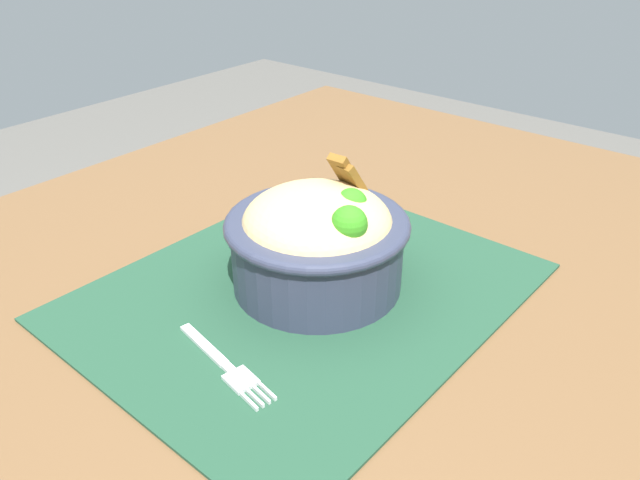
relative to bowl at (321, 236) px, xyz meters
name	(u,v)px	position (x,y,z in m)	size (l,w,h in m)	color
table	(300,334)	(0.00, -0.03, -0.13)	(1.17, 0.88, 0.78)	brown
placemat	(305,291)	(0.02, 0.00, -0.06)	(0.44, 0.36, 0.00)	#1E422D
bowl	(321,236)	(0.00, 0.00, 0.00)	(0.19, 0.19, 0.13)	#2D3347
fork	(227,366)	(0.15, 0.02, -0.05)	(0.04, 0.13, 0.00)	silver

